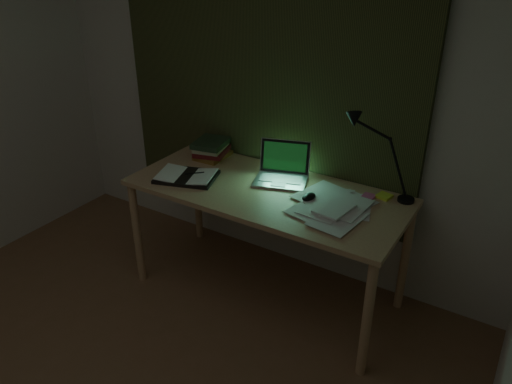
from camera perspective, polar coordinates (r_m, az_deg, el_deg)
wall_back at (r=3.40m, az=1.03°, el=11.47°), size 3.50×0.00×2.50m
curtain at (r=3.32m, az=0.69°, el=14.64°), size 2.20×0.06×2.00m
desk at (r=3.26m, az=1.12°, el=-5.87°), size 1.72×0.75×0.78m
laptop at (r=3.11m, az=2.86°, el=3.04°), size 0.42×0.45×0.23m
open_textbook at (r=3.23m, az=-7.94°, el=1.82°), size 0.44×0.37×0.03m
book_stack at (r=3.51m, az=-5.04°, el=4.97°), size 0.25×0.28×0.13m
loose_papers at (r=2.88m, az=8.12°, el=-1.60°), size 0.42×0.44×0.02m
mouse at (r=2.95m, az=6.06°, el=-0.56°), size 0.08×0.11×0.04m
sticky_yellow at (r=3.06m, az=14.45°, el=-0.47°), size 0.10×0.10×0.02m
sticky_pink at (r=3.04m, az=12.74°, el=-0.51°), size 0.07×0.07×0.01m
desk_lamp at (r=2.95m, az=17.40°, el=3.53°), size 0.36×0.28×0.53m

